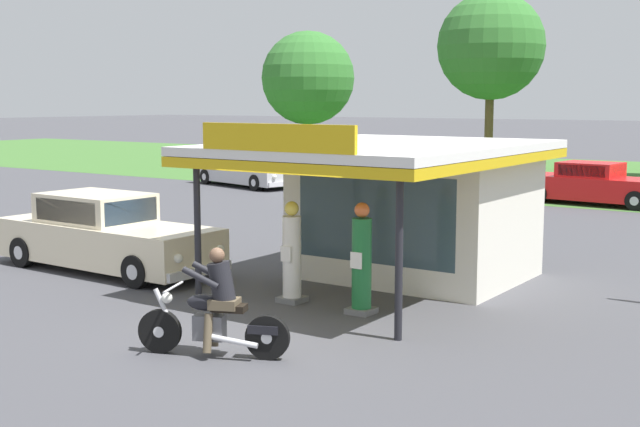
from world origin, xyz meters
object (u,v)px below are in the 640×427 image
at_px(motorcycle_with_rider, 215,312).
at_px(parked_car_back_row_right, 406,170).
at_px(featured_classic_sedan, 105,236).
at_px(parked_car_back_row_far_right, 595,185).
at_px(parked_car_back_row_centre_left, 246,170).
at_px(bystander_leaning_by_kiosk, 478,199).
at_px(gas_pump_nearside, 292,257).
at_px(gas_pump_offside, 362,263).

xyz_separation_m(motorcycle_with_rider, parked_car_back_row_right, (-9.61, 23.30, 0.00)).
bearing_deg(featured_classic_sedan, parked_car_back_row_far_right, 73.46).
relative_size(parked_car_back_row_right, parked_car_back_row_centre_left, 0.96).
bearing_deg(bystander_leaning_by_kiosk, parked_car_back_row_right, 127.15).
bearing_deg(gas_pump_nearside, bystander_leaning_by_kiosk, 93.52).
distance_m(gas_pump_offside, parked_car_back_row_right, 22.43).
xyz_separation_m(gas_pump_nearside, motorcycle_with_rider, (1.03, -3.25, -0.18)).
relative_size(parked_car_back_row_far_right, bystander_leaning_by_kiosk, 3.09).
bearing_deg(bystander_leaning_by_kiosk, featured_classic_sedan, -115.39).
bearing_deg(parked_car_back_row_right, gas_pump_offside, -63.38).
relative_size(parked_car_back_row_right, bystander_leaning_by_kiosk, 3.22).
distance_m(parked_car_back_row_centre_left, bystander_leaning_by_kiosk, 14.89).
relative_size(motorcycle_with_rider, bystander_leaning_by_kiosk, 1.22).
distance_m(featured_classic_sedan, bystander_leaning_by_kiosk, 10.42).
bearing_deg(gas_pump_offside, parked_car_back_row_right, 116.62).
relative_size(featured_classic_sedan, parked_car_back_row_centre_left, 0.97).
height_order(parked_car_back_row_far_right, bystander_leaning_by_kiosk, bystander_leaning_by_kiosk).
bearing_deg(motorcycle_with_rider, gas_pump_offside, 82.21).
bearing_deg(parked_car_back_row_centre_left, motorcycle_with_rider, -51.64).
height_order(gas_pump_offside, parked_car_back_row_right, gas_pump_offside).
distance_m(gas_pump_nearside, parked_car_back_row_centre_left, 21.17).
height_order(gas_pump_offside, parked_car_back_row_centre_left, gas_pump_offside).
bearing_deg(bystander_leaning_by_kiosk, gas_pump_offside, -77.77).
relative_size(parked_car_back_row_far_right, parked_car_back_row_centre_left, 0.93).
bearing_deg(bystander_leaning_by_kiosk, motorcycle_with_rider, -82.78).
height_order(featured_classic_sedan, parked_car_back_row_right, featured_classic_sedan).
bearing_deg(parked_car_back_row_right, motorcycle_with_rider, -67.60).
height_order(gas_pump_nearside, parked_car_back_row_right, gas_pump_nearside).
distance_m(parked_car_back_row_far_right, bystander_leaning_by_kiosk, 8.30).
xyz_separation_m(motorcycle_with_rider, bystander_leaning_by_kiosk, (-1.62, 12.76, 0.28)).
bearing_deg(featured_classic_sedan, bystander_leaning_by_kiosk, 64.61).
distance_m(gas_pump_nearside, parked_car_back_row_far_right, 17.77).
bearing_deg(gas_pump_nearside, gas_pump_offside, 0.00).
xyz_separation_m(parked_car_back_row_centre_left, bystander_leaning_by_kiosk, (13.48, -6.32, 0.23)).
distance_m(gas_pump_offside, parked_car_back_row_centre_left, 22.18).
height_order(gas_pump_offside, bystander_leaning_by_kiosk, gas_pump_offside).
height_order(motorcycle_with_rider, parked_car_back_row_centre_left, motorcycle_with_rider).
bearing_deg(gas_pump_offside, gas_pump_nearside, -180.00).
xyz_separation_m(gas_pump_nearside, parked_car_back_row_right, (-8.57, 20.06, -0.18)).
xyz_separation_m(gas_pump_nearside, parked_car_back_row_centre_left, (-14.06, 15.83, -0.14)).
height_order(parked_car_back_row_right, parked_car_back_row_far_right, parked_car_back_row_far_right).
distance_m(gas_pump_offside, parked_car_back_row_far_right, 17.82).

